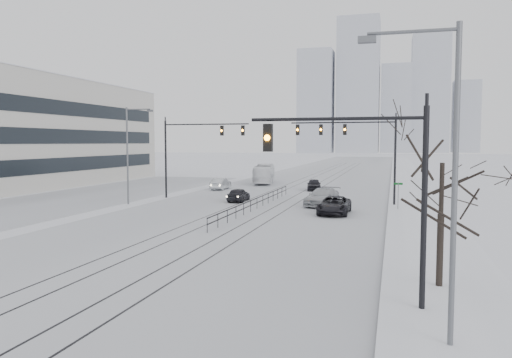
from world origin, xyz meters
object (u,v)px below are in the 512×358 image
at_px(bare_tree, 442,176).
at_px(sedan_nb_right, 322,197).
at_px(sedan_sb_inner, 238,195).
at_px(traffic_mast_near, 375,178).
at_px(sedan_nb_front, 334,205).
at_px(box_truck, 264,174).
at_px(sedan_sb_outer, 221,184).
at_px(sedan_nb_far, 314,185).

bearing_deg(bare_tree, sedan_nb_right, 108.02).
distance_m(sedan_sb_inner, sedan_nb_right, 8.41).
bearing_deg(traffic_mast_near, sedan_nb_front, 99.92).
height_order(sedan_nb_right, box_truck, box_truck).
xyz_separation_m(bare_tree, sedan_sb_outer, (-22.18, 36.92, -3.79)).
bearing_deg(box_truck, sedan_nb_right, 107.33).
relative_size(sedan_nb_front, sedan_nb_right, 0.95).
xyz_separation_m(sedan_sb_outer, sedan_nb_front, (15.82, -17.33, 0.01)).
height_order(sedan_sb_inner, sedan_nb_far, sedan_nb_far).
height_order(sedan_sb_inner, box_truck, box_truck).
distance_m(traffic_mast_near, sedan_sb_outer, 44.72).
bearing_deg(bare_tree, sedan_nb_far, 105.80).
xyz_separation_m(traffic_mast_near, sedan_nb_front, (-3.95, 22.59, -3.85)).
height_order(sedan_sb_inner, sedan_nb_front, sedan_nb_front).
distance_m(traffic_mast_near, sedan_nb_right, 28.50).
xyz_separation_m(sedan_sb_outer, sedan_nb_far, (11.18, 1.95, -0.01)).
relative_size(bare_tree, sedan_nb_far, 1.51).
relative_size(bare_tree, sedan_nb_right, 1.13).
distance_m(traffic_mast_near, box_truck, 52.90).
bearing_deg(sedan_nb_right, sedan_nb_far, 112.20).
relative_size(sedan_sb_inner, sedan_nb_far, 0.96).
distance_m(sedan_nb_right, sedan_nb_far, 14.49).
height_order(traffic_mast_near, sedan_sb_inner, traffic_mast_near).
bearing_deg(sedan_nb_right, traffic_mast_near, -68.16).
relative_size(sedan_sb_inner, sedan_sb_outer, 0.92).
height_order(sedan_nb_front, box_truck, box_truck).
height_order(sedan_nb_front, sedan_nb_far, sedan_nb_front).
bearing_deg(sedan_sb_inner, bare_tree, 120.99).
bearing_deg(bare_tree, traffic_mast_near, -128.76).
bearing_deg(box_truck, bare_tree, 102.87).
distance_m(sedan_sb_inner, box_truck, 21.53).
xyz_separation_m(traffic_mast_near, sedan_sb_outer, (-19.77, 39.92, -3.86)).
height_order(traffic_mast_near, sedan_sb_outer, traffic_mast_near).
height_order(bare_tree, box_truck, bare_tree).
relative_size(sedan_sb_outer, sedan_nb_right, 0.79).
bearing_deg(sedan_nb_front, traffic_mast_near, -79.52).
relative_size(traffic_mast_near, sedan_sb_inner, 1.80).
bearing_deg(sedan_nb_far, sedan_nb_right, -87.21).
height_order(traffic_mast_near, sedan_nb_far, traffic_mast_near).
bearing_deg(sedan_sb_outer, sedan_nb_far, -171.76).
bearing_deg(traffic_mast_near, sedan_sb_outer, 116.35).
relative_size(sedan_sb_inner, sedan_nb_right, 0.72).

